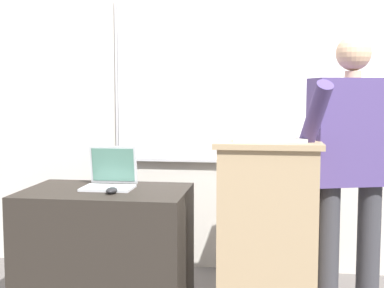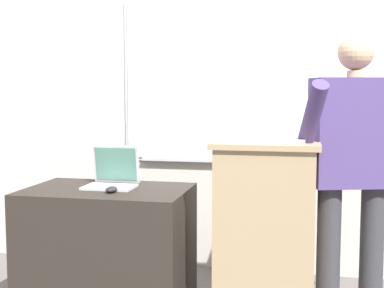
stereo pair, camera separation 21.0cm
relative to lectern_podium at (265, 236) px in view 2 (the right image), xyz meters
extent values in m
cube|color=beige|center=(-0.25, 1.02, 0.92)|extent=(6.40, 0.12, 2.89)
cube|color=#B7B7BC|center=(0.02, 0.95, 0.86)|extent=(2.28, 0.02, 1.18)
cube|color=white|center=(0.02, 0.94, 0.86)|extent=(2.23, 0.02, 1.13)
cube|color=#B7B7BC|center=(0.02, 0.93, 0.28)|extent=(2.01, 0.04, 0.02)
cube|color=tan|center=(0.00, 0.00, -0.02)|extent=(0.52, 0.42, 1.01)
cube|color=tan|center=(0.00, 0.00, 0.50)|extent=(0.56, 0.46, 0.03)
cube|color=#28231E|center=(-0.93, 0.05, -0.15)|extent=(0.95, 0.62, 0.74)
cylinder|color=#333338|center=(0.34, 0.12, -0.13)|extent=(0.13, 0.13, 0.79)
cylinder|color=#333338|center=(0.58, 0.19, -0.13)|extent=(0.13, 0.13, 0.79)
cube|color=#473870|center=(0.46, 0.15, 0.56)|extent=(0.49, 0.34, 0.59)
cylinder|color=tan|center=(0.46, 0.15, 0.88)|extent=(0.09, 0.09, 0.04)
sphere|color=tan|center=(0.46, 0.15, 0.99)|extent=(0.19, 0.19, 0.19)
cylinder|color=#473870|center=(0.22, -0.09, 0.59)|extent=(0.20, 0.42, 0.49)
cube|color=#B7BABF|center=(-0.92, 0.07, 0.22)|extent=(0.29, 0.21, 0.01)
cube|color=#B7BABF|center=(-0.92, 0.19, 0.34)|extent=(0.29, 0.04, 0.23)
cube|color=#4C7A6B|center=(-0.92, 0.18, 0.34)|extent=(0.26, 0.03, 0.20)
cube|color=beige|center=(0.01, -0.06, 0.53)|extent=(0.38, 0.12, 0.02)
ellipsoid|color=black|center=(-0.86, -0.06, 0.23)|extent=(0.06, 0.10, 0.03)
camera|label=1|loc=(0.00, -2.90, 0.78)|focal=50.00mm
camera|label=2|loc=(0.21, -2.86, 0.78)|focal=50.00mm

